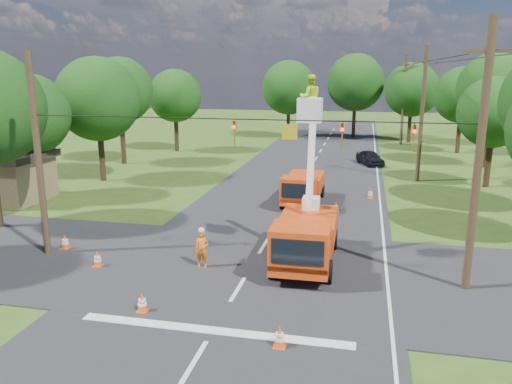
% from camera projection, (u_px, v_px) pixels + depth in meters
% --- Properties ---
extents(ground, '(140.00, 140.00, 0.00)m').
position_uv_depth(ground, '(303.00, 181.00, 37.99)').
color(ground, '#324E17').
rests_on(ground, ground).
extents(road_main, '(12.00, 100.00, 0.06)m').
position_uv_depth(road_main, '(303.00, 181.00, 37.99)').
color(road_main, black).
rests_on(road_main, ground).
extents(road_cross, '(56.00, 10.00, 0.07)m').
position_uv_depth(road_cross, '(250.00, 270.00, 20.90)').
color(road_cross, black).
rests_on(road_cross, ground).
extents(stop_bar, '(9.00, 0.45, 0.02)m').
position_uv_depth(stop_bar, '(213.00, 332.00, 15.97)').
color(stop_bar, silver).
rests_on(stop_bar, ground).
extents(edge_line, '(0.12, 90.00, 0.02)m').
position_uv_depth(edge_line, '(378.00, 184.00, 36.83)').
color(edge_line, silver).
rests_on(edge_line, ground).
extents(bucket_truck, '(2.56, 6.26, 8.00)m').
position_uv_depth(bucket_truck, '(306.00, 226.00, 21.21)').
color(bucket_truck, '#EA4210').
rests_on(bucket_truck, ground).
extents(second_truck, '(2.34, 5.57, 2.06)m').
position_uv_depth(second_truck, '(303.00, 187.00, 31.15)').
color(second_truck, '#EA4210').
rests_on(second_truck, ground).
extents(ground_worker, '(0.62, 0.43, 1.63)m').
position_uv_depth(ground_worker, '(202.00, 249.00, 21.03)').
color(ground_worker, orange).
rests_on(ground_worker, ground).
extents(distant_car, '(2.85, 4.04, 1.28)m').
position_uv_depth(distant_car, '(370.00, 158.00, 44.39)').
color(distant_car, black).
rests_on(distant_car, ground).
extents(traffic_cone_0, '(0.38, 0.38, 0.71)m').
position_uv_depth(traffic_cone_0, '(142.00, 302.00, 17.21)').
color(traffic_cone_0, '#FF4F0D').
rests_on(traffic_cone_0, ground).
extents(traffic_cone_1, '(0.38, 0.38, 0.71)m').
position_uv_depth(traffic_cone_1, '(280.00, 337.00, 14.96)').
color(traffic_cone_1, '#FF4F0D').
rests_on(traffic_cone_1, ground).
extents(traffic_cone_2, '(0.38, 0.38, 0.71)m').
position_uv_depth(traffic_cone_2, '(298.00, 224.00, 26.09)').
color(traffic_cone_2, '#FF4F0D').
rests_on(traffic_cone_2, ground).
extents(traffic_cone_3, '(0.38, 0.38, 0.71)m').
position_uv_depth(traffic_cone_3, '(336.00, 207.00, 29.28)').
color(traffic_cone_3, '#FF4F0D').
rests_on(traffic_cone_3, ground).
extents(traffic_cone_4, '(0.38, 0.38, 0.71)m').
position_uv_depth(traffic_cone_4, '(98.00, 259.00, 21.20)').
color(traffic_cone_4, '#FF4F0D').
rests_on(traffic_cone_4, ground).
extents(traffic_cone_5, '(0.38, 0.38, 0.71)m').
position_uv_depth(traffic_cone_5, '(65.00, 242.00, 23.33)').
color(traffic_cone_5, '#FF4F0D').
rests_on(traffic_cone_5, ground).
extents(traffic_cone_6, '(0.38, 0.38, 0.71)m').
position_uv_depth(traffic_cone_6, '(370.00, 193.00, 32.60)').
color(traffic_cone_6, '#FF4F0D').
rests_on(traffic_cone_6, ground).
extents(pole_right_near, '(1.80, 0.30, 10.00)m').
position_uv_depth(pole_right_near, '(479.00, 157.00, 17.94)').
color(pole_right_near, '#4C3823').
rests_on(pole_right_near, ground).
extents(pole_right_mid, '(1.80, 0.30, 10.00)m').
position_uv_depth(pole_right_mid, '(422.00, 113.00, 36.93)').
color(pole_right_mid, '#4C3823').
rests_on(pole_right_mid, ground).
extents(pole_right_far, '(1.80, 0.30, 10.00)m').
position_uv_depth(pole_right_far, '(404.00, 99.00, 55.92)').
color(pole_right_far, '#4C3823').
rests_on(pole_right_far, ground).
extents(pole_left, '(0.30, 0.30, 9.00)m').
position_uv_depth(pole_left, '(38.00, 156.00, 21.82)').
color(pole_left, '#4C3823').
rests_on(pole_left, ground).
extents(signal_span, '(18.00, 0.29, 1.07)m').
position_uv_depth(signal_span, '(306.00, 132.00, 19.05)').
color(signal_span, black).
rests_on(signal_span, ground).
extents(shed, '(5.50, 4.50, 3.15)m').
position_uv_depth(shed, '(4.00, 176.00, 31.86)').
color(shed, '#8C704C').
rests_on(shed, ground).
extents(tree_left_c, '(5.20, 5.20, 8.06)m').
position_uv_depth(tree_left_c, '(28.00, 115.00, 31.60)').
color(tree_left_c, '#382616').
rests_on(tree_left_c, ground).
extents(tree_left_d, '(6.20, 6.20, 9.24)m').
position_uv_depth(tree_left_d, '(98.00, 99.00, 36.82)').
color(tree_left_d, '#382616').
rests_on(tree_left_d, ground).
extents(tree_left_e, '(5.80, 5.80, 9.41)m').
position_uv_depth(tree_left_e, '(120.00, 91.00, 43.76)').
color(tree_left_e, '#382616').
rests_on(tree_left_e, ground).
extents(tree_left_f, '(5.40, 5.40, 8.40)m').
position_uv_depth(tree_left_f, '(175.00, 96.00, 51.13)').
color(tree_left_f, '#382616').
rests_on(tree_left_f, ground).
extents(tree_right_c, '(5.00, 5.00, 7.83)m').
position_uv_depth(tree_right_c, '(494.00, 113.00, 34.95)').
color(tree_right_c, '#382616').
rests_on(tree_right_c, ground).
extents(tree_right_d, '(6.00, 6.00, 9.70)m').
position_uv_depth(tree_right_d, '(493.00, 89.00, 41.90)').
color(tree_right_d, '#382616').
rests_on(tree_right_d, ground).
extents(tree_right_e, '(5.60, 5.60, 8.63)m').
position_uv_depth(tree_right_e, '(462.00, 95.00, 49.90)').
color(tree_right_e, '#382616').
rests_on(tree_right_e, ground).
extents(tree_far_a, '(6.60, 6.60, 9.50)m').
position_uv_depth(tree_far_a, '(289.00, 88.00, 61.32)').
color(tree_far_a, '#382616').
rests_on(tree_far_a, ground).
extents(tree_far_b, '(7.00, 7.00, 10.32)m').
position_uv_depth(tree_far_b, '(356.00, 82.00, 61.41)').
color(tree_far_b, '#382616').
rests_on(tree_far_b, ground).
extents(tree_far_c, '(6.20, 6.20, 9.18)m').
position_uv_depth(tree_far_c, '(412.00, 90.00, 57.38)').
color(tree_far_c, '#382616').
rests_on(tree_far_c, ground).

